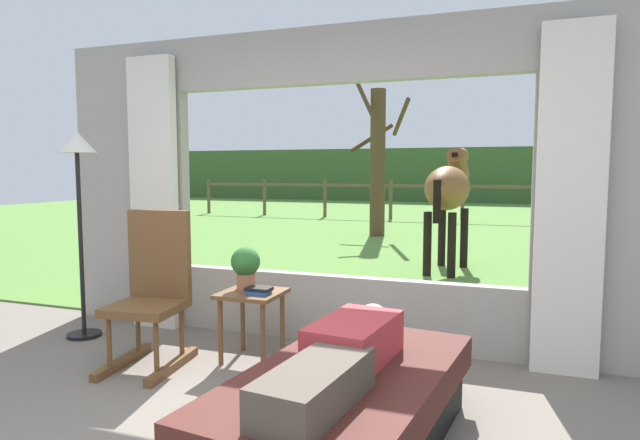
{
  "coord_description": "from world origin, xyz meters",
  "views": [
    {
      "loc": [
        1.33,
        -1.89,
        1.41
      ],
      "look_at": [
        0.0,
        1.8,
        1.05
      ],
      "focal_mm": 30.26,
      "sensor_mm": 36.0,
      "label": 1
    }
  ],
  "objects_px": {
    "side_table": "(252,304)",
    "pasture_tree": "(378,160)",
    "potted_plant": "(246,265)",
    "book_stack": "(259,291)",
    "rocking_chair": "(153,290)",
    "horse": "(449,189)",
    "floor_lamp_left": "(78,172)",
    "reclining_person": "(343,354)",
    "recliner_sofa": "(346,409)"
  },
  "relations": [
    {
      "from": "side_table",
      "to": "pasture_tree",
      "type": "height_order",
      "value": "pasture_tree"
    },
    {
      "from": "potted_plant",
      "to": "book_stack",
      "type": "relative_size",
      "value": 1.74
    },
    {
      "from": "side_table",
      "to": "book_stack",
      "type": "relative_size",
      "value": 2.82
    },
    {
      "from": "rocking_chair",
      "to": "horse",
      "type": "relative_size",
      "value": 0.62
    },
    {
      "from": "floor_lamp_left",
      "to": "horse",
      "type": "distance_m",
      "value": 4.81
    },
    {
      "from": "reclining_person",
      "to": "floor_lamp_left",
      "type": "relative_size",
      "value": 0.83
    },
    {
      "from": "recliner_sofa",
      "to": "reclining_person",
      "type": "height_order",
      "value": "reclining_person"
    },
    {
      "from": "side_table",
      "to": "potted_plant",
      "type": "distance_m",
      "value": 0.29
    },
    {
      "from": "potted_plant",
      "to": "reclining_person",
      "type": "bearing_deg",
      "value": -45.24
    },
    {
      "from": "rocking_chair",
      "to": "side_table",
      "type": "height_order",
      "value": "rocking_chair"
    },
    {
      "from": "side_table",
      "to": "pasture_tree",
      "type": "bearing_deg",
      "value": 96.94
    },
    {
      "from": "side_table",
      "to": "floor_lamp_left",
      "type": "bearing_deg",
      "value": 179.03
    },
    {
      "from": "reclining_person",
      "to": "recliner_sofa",
      "type": "bearing_deg",
      "value": 96.86
    },
    {
      "from": "rocking_chair",
      "to": "floor_lamp_left",
      "type": "height_order",
      "value": "floor_lamp_left"
    },
    {
      "from": "recliner_sofa",
      "to": "potted_plant",
      "type": "xyz_separation_m",
      "value": [
        -1.12,
        1.08,
        0.48
      ]
    },
    {
      "from": "recliner_sofa",
      "to": "side_table",
      "type": "xyz_separation_m",
      "value": [
        -1.04,
        1.02,
        0.21
      ]
    },
    {
      "from": "pasture_tree",
      "to": "potted_plant",
      "type": "bearing_deg",
      "value": -83.59
    },
    {
      "from": "book_stack",
      "to": "pasture_tree",
      "type": "bearing_deg",
      "value": 97.52
    },
    {
      "from": "recliner_sofa",
      "to": "book_stack",
      "type": "xyz_separation_m",
      "value": [
        -0.96,
        0.96,
        0.33
      ]
    },
    {
      "from": "recliner_sofa",
      "to": "floor_lamp_left",
      "type": "distance_m",
      "value": 3.09
    },
    {
      "from": "potted_plant",
      "to": "pasture_tree",
      "type": "xyz_separation_m",
      "value": [
        -0.86,
        7.62,
        0.94
      ]
    },
    {
      "from": "horse",
      "to": "side_table",
      "type": "bearing_deg",
      "value": -97.36
    },
    {
      "from": "side_table",
      "to": "horse",
      "type": "relative_size",
      "value": 0.29
    },
    {
      "from": "recliner_sofa",
      "to": "horse",
      "type": "xyz_separation_m",
      "value": [
        -0.09,
        5.12,
        0.94
      ]
    },
    {
      "from": "rocking_chair",
      "to": "potted_plant",
      "type": "xyz_separation_m",
      "value": [
        0.57,
        0.36,
        0.16
      ]
    },
    {
      "from": "potted_plant",
      "to": "horse",
      "type": "height_order",
      "value": "horse"
    },
    {
      "from": "book_stack",
      "to": "pasture_tree",
      "type": "relative_size",
      "value": 0.06
    },
    {
      "from": "side_table",
      "to": "pasture_tree",
      "type": "relative_size",
      "value": 0.16
    },
    {
      "from": "recliner_sofa",
      "to": "rocking_chair",
      "type": "bearing_deg",
      "value": 163.73
    },
    {
      "from": "recliner_sofa",
      "to": "side_table",
      "type": "height_order",
      "value": "side_table"
    },
    {
      "from": "potted_plant",
      "to": "rocking_chair",
      "type": "bearing_deg",
      "value": -147.66
    },
    {
      "from": "book_stack",
      "to": "potted_plant",
      "type": "bearing_deg",
      "value": 144.01
    },
    {
      "from": "rocking_chair",
      "to": "book_stack",
      "type": "height_order",
      "value": "rocking_chair"
    },
    {
      "from": "potted_plant",
      "to": "horse",
      "type": "bearing_deg",
      "value": 75.66
    },
    {
      "from": "book_stack",
      "to": "pasture_tree",
      "type": "distance_m",
      "value": 7.89
    },
    {
      "from": "recliner_sofa",
      "to": "side_table",
      "type": "relative_size",
      "value": 3.45
    },
    {
      "from": "reclining_person",
      "to": "pasture_tree",
      "type": "xyz_separation_m",
      "value": [
        -1.98,
        8.76,
        1.12
      ]
    },
    {
      "from": "rocking_chair",
      "to": "floor_lamp_left",
      "type": "bearing_deg",
      "value": 154.52
    },
    {
      "from": "book_stack",
      "to": "floor_lamp_left",
      "type": "relative_size",
      "value": 0.11
    },
    {
      "from": "recliner_sofa",
      "to": "floor_lamp_left",
      "type": "height_order",
      "value": "floor_lamp_left"
    },
    {
      "from": "horse",
      "to": "potted_plant",
      "type": "bearing_deg",
      "value": -98.62
    },
    {
      "from": "rocking_chair",
      "to": "reclining_person",
      "type": "bearing_deg",
      "value": -31.3
    },
    {
      "from": "floor_lamp_left",
      "to": "horse",
      "type": "xyz_separation_m",
      "value": [
        2.57,
        4.06,
        -0.25
      ]
    },
    {
      "from": "reclining_person",
      "to": "book_stack",
      "type": "relative_size",
      "value": 7.79
    },
    {
      "from": "potted_plant",
      "to": "book_stack",
      "type": "bearing_deg",
      "value": -35.99
    },
    {
      "from": "rocking_chair",
      "to": "horse",
      "type": "bearing_deg",
      "value": 63.24
    },
    {
      "from": "recliner_sofa",
      "to": "reclining_person",
      "type": "distance_m",
      "value": 0.31
    },
    {
      "from": "side_table",
      "to": "floor_lamp_left",
      "type": "xyz_separation_m",
      "value": [
        -1.61,
        0.03,
        0.98
      ]
    },
    {
      "from": "reclining_person",
      "to": "book_stack",
      "type": "distance_m",
      "value": 1.39
    },
    {
      "from": "book_stack",
      "to": "floor_lamp_left",
      "type": "distance_m",
      "value": 1.91
    }
  ]
}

